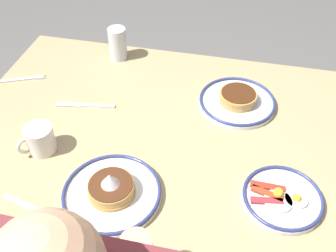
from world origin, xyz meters
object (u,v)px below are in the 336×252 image
plate_near_main (237,101)px  butter_knife (85,105)px  plate_center_pancakes (282,198)px  fork_far (30,207)px  coffee_mug (40,139)px  drinking_glass (118,45)px  fork_near (20,79)px  plate_far_companion (112,191)px

plate_near_main → butter_knife: plate_near_main is taller
plate_near_main → plate_center_pancakes: 0.42m
fork_far → coffee_mug: bearing=-73.3°
coffee_mug → drinking_glass: bearing=-97.8°
plate_near_main → butter_knife: (0.52, 0.12, -0.01)m
coffee_mug → fork_far: bearing=106.7°
fork_near → butter_knife: 0.31m
plate_center_pancakes → coffee_mug: (0.73, -0.03, 0.03)m
plate_near_main → drinking_glass: 0.54m
plate_near_main → fork_near: 0.82m
plate_far_companion → fork_near: bearing=-40.3°
coffee_mug → butter_knife: 0.24m
drinking_glass → fork_near: 0.40m
drinking_glass → fork_near: size_ratio=0.72×
coffee_mug → fork_near: bearing=-52.1°
butter_knife → plate_center_pancakes: bearing=158.9°
plate_near_main → plate_far_companion: plate_far_companion is taller
plate_far_companion → butter_knife: bearing=-58.0°
coffee_mug → fork_near: (0.25, -0.32, -0.04)m
plate_center_pancakes → fork_near: (0.98, -0.35, -0.01)m
fork_near → fork_far: same height
plate_near_main → plate_far_companion: (0.30, 0.47, 0.00)m
plate_far_companion → fork_far: 0.23m
fork_far → drinking_glass: bearing=-90.9°
coffee_mug → fork_far: 0.22m
plate_center_pancakes → fork_far: bearing=14.5°
plate_far_companion → butter_knife: (0.22, -0.35, -0.02)m
plate_far_companion → fork_near: plate_far_companion is taller
plate_center_pancakes → butter_knife: 0.73m
plate_near_main → fork_near: size_ratio=1.48×
drinking_glass → plate_center_pancakes: bearing=138.6°
plate_far_companion → butter_knife: plate_far_companion is taller
fork_far → butter_knife: bearing=-88.6°
coffee_mug → drinking_glass: (-0.07, -0.55, 0.01)m
plate_far_companion → fork_near: 0.68m
coffee_mug → plate_near_main: bearing=-148.4°
coffee_mug → fork_far: coffee_mug is taller
plate_near_main → plate_far_companion: 0.56m
drinking_glass → fork_far: size_ratio=0.73×
plate_far_companion → coffee_mug: size_ratio=2.69×
plate_near_main → fork_far: plate_near_main is taller
fork_far → plate_center_pancakes: bearing=-165.5°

